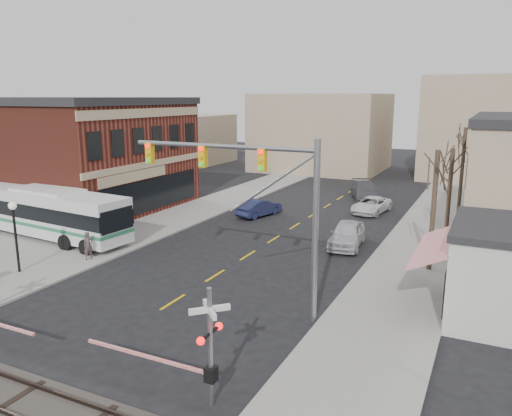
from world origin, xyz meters
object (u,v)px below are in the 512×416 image
Objects in this scene: transit_bus at (49,212)px; car_b at (259,208)px; car_c at (371,205)px; car_a at (347,234)px; traffic_signal_mast at (260,189)px; pedestrian_near at (88,246)px; pedestrian_far at (74,234)px; rr_crossing_east at (199,346)px; car_d at (366,191)px; street_lamp at (14,222)px.

car_b is (10.13, 12.36, -1.19)m from transit_bus.
car_a is at bearing -77.52° from car_c.
traffic_signal_mast is 1.93× the size of car_c.
pedestrian_near is 1.06× the size of pedestrian_far.
car_c is (-1.26, 29.24, -1.30)m from rr_crossing_east.
car_b is (-8.88, 5.20, -0.13)m from car_a.
car_d is at bearing 93.60° from traffic_signal_mast.
transit_bus is 20.35m from car_a.
street_lamp is at bearing -140.36° from pedestrian_far.
car_b is at bearing 115.58° from traffic_signal_mast.
car_b is 2.53× the size of pedestrian_near.
rr_crossing_east reaches higher than transit_bus.
traffic_signal_mast is 16.19m from pedestrian_far.
car_d is (-2.56, 15.60, 0.01)m from car_a.
street_lamp is 20.01m from car_a.
rr_crossing_east is 3.30× the size of pedestrian_near.
transit_bus is 16.03m from car_b.
rr_crossing_east is 0.96× the size of car_d.
car_d is 27.42m from pedestrian_near.
car_d is at bearing 116.67° from car_c.
rr_crossing_east reaches higher than car_b.
pedestrian_near is (-10.51, -25.32, 0.12)m from car_d.
pedestrian_far is at bearing -159.24° from car_a.
car_c is at bearing -19.37° from pedestrian_near.
car_a is 0.84× the size of car_d.
traffic_signal_mast is 8.27m from rr_crossing_east.
transit_bus is at bearing 78.70° from pedestrian_near.
pedestrian_far is (-15.06, 3.54, -4.78)m from traffic_signal_mast.
car_d is 27.15m from pedestrian_far.
car_a is 16.30m from pedestrian_near.
car_b is at bearing 50.66° from transit_bus.
rr_crossing_east is at bearing -79.50° from car_c.
street_lamp is 2.49× the size of pedestrian_far.
transit_bus is at bearing 166.35° from traffic_signal_mast.
traffic_signal_mast is at bearing 100.20° from rr_crossing_east.
pedestrian_far is (3.10, -0.88, -0.97)m from transit_bus.
transit_bus is 2.77× the size of car_c.
traffic_signal_mast is 2.32× the size of street_lamp.
car_b is 0.73× the size of car_d.
street_lamp is 31.31m from car_d.
car_c is 23.84m from pedestrian_far.
car_a reaches higher than car_c.
pedestrian_far is (-2.84, 1.68, -0.05)m from pedestrian_near.
rr_crossing_east is at bearing 127.12° from car_b.
rr_crossing_east is 34.59m from car_d.
transit_bus is at bearing -128.00° from car_c.
car_b is (-9.34, 24.04, -1.26)m from rr_crossing_east.
car_a is 10.29m from car_b.
street_lamp reaches higher than car_b.
rr_crossing_east is 1.17× the size of car_c.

